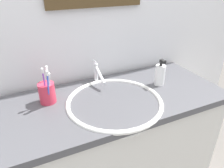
% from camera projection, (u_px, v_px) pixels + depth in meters
% --- Properties ---
extents(tiled_wall_back, '(2.38, 0.04, 2.40)m').
position_uv_depth(tiled_wall_back, '(95.00, 21.00, 1.22)').
color(tiled_wall_back, silver).
rests_on(tiled_wall_back, ground).
extents(vanity_counter, '(1.18, 0.53, 0.86)m').
position_uv_depth(vanity_counter, '(117.00, 154.00, 1.33)').
color(vanity_counter, silver).
rests_on(vanity_counter, ground).
extents(sink_basin, '(0.50, 0.50, 0.11)m').
position_uv_depth(sink_basin, '(114.00, 108.00, 1.10)').
color(sink_basin, white).
rests_on(sink_basin, vanity_counter).
extents(faucet, '(0.02, 0.17, 0.13)m').
position_uv_depth(faucet, '(97.00, 73.00, 1.24)').
color(faucet, silver).
rests_on(faucet, sink_basin).
extents(toothbrush_cup, '(0.08, 0.08, 0.11)m').
position_uv_depth(toothbrush_cup, '(47.00, 93.00, 1.06)').
color(toothbrush_cup, '#D8334C').
rests_on(toothbrush_cup, vanity_counter).
extents(toothbrush_red, '(0.02, 0.02, 0.18)m').
position_uv_depth(toothbrush_red, '(48.00, 81.00, 1.06)').
color(toothbrush_red, red).
rests_on(toothbrush_red, toothbrush_cup).
extents(toothbrush_blue, '(0.02, 0.04, 0.19)m').
position_uv_depth(toothbrush_blue, '(48.00, 86.00, 1.00)').
color(toothbrush_blue, blue).
rests_on(toothbrush_blue, toothbrush_cup).
extents(toothbrush_white, '(0.02, 0.05, 0.17)m').
position_uv_depth(toothbrush_white, '(49.00, 86.00, 1.02)').
color(toothbrush_white, white).
rests_on(toothbrush_white, toothbrush_cup).
extents(toothbrush_purple, '(0.01, 0.04, 0.20)m').
position_uv_depth(toothbrush_purple, '(45.00, 84.00, 1.01)').
color(toothbrush_purple, purple).
rests_on(toothbrush_purple, toothbrush_cup).
extents(soap_dispenser, '(0.06, 0.06, 0.16)m').
position_uv_depth(soap_dispenser, '(160.00, 75.00, 1.23)').
color(soap_dispenser, white).
rests_on(soap_dispenser, vanity_counter).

